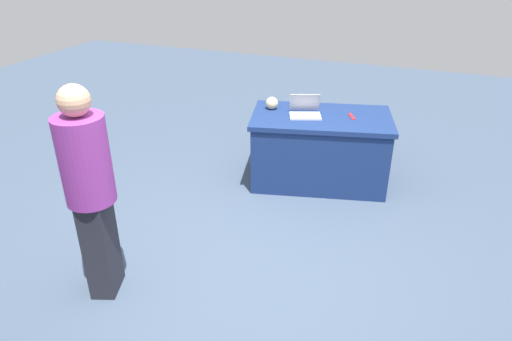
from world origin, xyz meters
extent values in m
plane|color=#3D4C60|center=(0.00, 0.00, 0.00)|extent=(14.40, 14.40, 0.00)
cube|color=navy|center=(-0.14, -1.79, 0.73)|extent=(1.61, 1.16, 0.05)
cube|color=navy|center=(-0.14, -1.79, 0.35)|extent=(1.54, 1.11, 0.71)
cube|color=#26262D|center=(0.93, 0.52, 0.39)|extent=(0.26, 0.32, 0.79)
cylinder|color=#8C338C|center=(0.93, 0.52, 1.10)|extent=(0.43, 0.43, 0.62)
sphere|color=tan|center=(0.93, 0.52, 1.51)|extent=(0.21, 0.21, 0.21)
cube|color=silver|center=(0.01, -1.71, 0.77)|extent=(0.38, 0.32, 0.02)
cube|color=#B7B7BC|center=(0.06, -1.84, 0.87)|extent=(0.32, 0.18, 0.19)
sphere|color=beige|center=(0.42, -1.80, 0.83)|extent=(0.13, 0.13, 0.13)
cube|color=red|center=(-0.44, -1.88, 0.76)|extent=(0.11, 0.18, 0.01)
camera|label=1|loc=(-1.15, 2.69, 2.44)|focal=32.38mm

